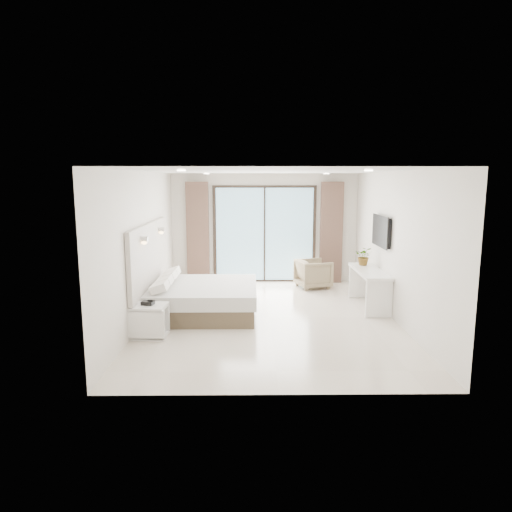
{
  "coord_description": "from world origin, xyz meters",
  "views": [
    {
      "loc": [
        -0.34,
        -8.22,
        2.56
      ],
      "look_at": [
        -0.24,
        0.4,
        1.1
      ],
      "focal_mm": 32.0,
      "sensor_mm": 36.0,
      "label": 1
    }
  ],
  "objects_px": {
    "console_desk": "(369,280)",
    "nightstand": "(148,321)",
    "bed": "(202,299)",
    "armchair": "(313,272)"
  },
  "relations": [
    {
      "from": "console_desk",
      "to": "nightstand",
      "type": "bearing_deg",
      "value": -156.97
    },
    {
      "from": "nightstand",
      "to": "armchair",
      "type": "relative_size",
      "value": 0.83
    },
    {
      "from": "bed",
      "to": "console_desk",
      "type": "height_order",
      "value": "console_desk"
    },
    {
      "from": "bed",
      "to": "nightstand",
      "type": "xyz_separation_m",
      "value": [
        -0.74,
        -1.29,
        -0.03
      ]
    },
    {
      "from": "nightstand",
      "to": "console_desk",
      "type": "distance_m",
      "value": 4.42
    },
    {
      "from": "bed",
      "to": "armchair",
      "type": "height_order",
      "value": "armchair"
    },
    {
      "from": "console_desk",
      "to": "armchair",
      "type": "bearing_deg",
      "value": 117.87
    },
    {
      "from": "bed",
      "to": "armchair",
      "type": "relative_size",
      "value": 2.76
    },
    {
      "from": "nightstand",
      "to": "bed",
      "type": "bearing_deg",
      "value": 64.15
    },
    {
      "from": "nightstand",
      "to": "armchair",
      "type": "xyz_separation_m",
      "value": [
        3.17,
        3.42,
        0.1
      ]
    }
  ]
}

